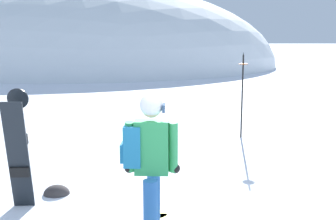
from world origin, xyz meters
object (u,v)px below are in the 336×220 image
at_px(piste_marker_near, 242,90).
at_px(rock_small, 57,194).
at_px(spare_snowboard, 18,150).
at_px(snowboarder_main, 149,166).

bearing_deg(piste_marker_near, rock_small, -135.91).
bearing_deg(spare_snowboard, rock_small, 56.77).
distance_m(snowboarder_main, piste_marker_near, 5.34).
bearing_deg(snowboarder_main, piste_marker_near, 67.14).
height_order(piste_marker_near, rock_small, piste_marker_near).
relative_size(snowboarder_main, piste_marker_near, 0.94).
xyz_separation_m(piste_marker_near, rock_small, (-3.47, -3.36, -1.12)).
distance_m(snowboarder_main, spare_snowboard, 2.02).
bearing_deg(rock_small, snowboarder_main, -48.26).
relative_size(snowboarder_main, spare_snowboard, 1.12).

